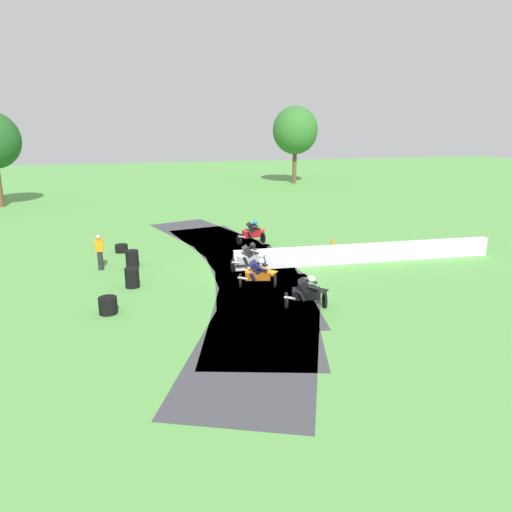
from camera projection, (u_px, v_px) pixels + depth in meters
The scene contains 14 objects.
ground_plane at pixel (252, 269), 22.01m from camera, with size 120.00×120.00×0.00m, color #569947.
track_asphalt at pixel (239, 270), 21.89m from camera, with size 7.19×24.25×0.01m.
safety_barrier at pixel (366, 253), 23.01m from camera, with size 0.30×12.80×0.90m, color white.
motorcycle_lead_black at pixel (308, 292), 17.24m from camera, with size 1.70×1.04×1.42m.
motorcycle_chase_orange at pixel (260, 273), 19.34m from camera, with size 1.70×1.08×1.42m.
motorcycle_trailing_white at pixel (250, 257), 21.57m from camera, with size 1.68×0.81×1.43m.
motorcycle_fourth_red at pixel (253, 232), 26.35m from camera, with size 1.69×0.93×1.43m.
tire_stack_near at pixel (108, 305), 16.90m from camera, with size 0.64×0.64×0.60m.
tire_stack_mid_a at pixel (132, 278), 19.55m from camera, with size 0.57×0.57×0.80m.
tire_stack_mid_b at pixel (132, 259), 22.18m from camera, with size 0.59×0.59×0.80m.
tire_stack_far at pixel (121, 248), 24.82m from camera, with size 0.64×0.64×0.40m.
track_marshal at pixel (100, 252), 21.73m from camera, with size 0.34×0.24×1.63m.
traffic_cone at pixel (333, 241), 26.22m from camera, with size 0.28×0.28×0.44m, color orange.
tree_far_left at pixel (295, 130), 50.65m from camera, with size 4.70×4.70×8.00m.
Camera 1 is at (-4.98, -20.43, 6.53)m, focal length 33.96 mm.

